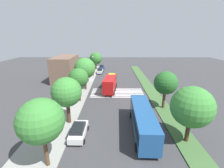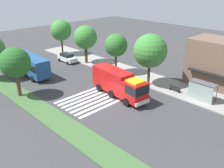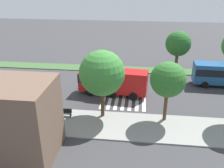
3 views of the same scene
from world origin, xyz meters
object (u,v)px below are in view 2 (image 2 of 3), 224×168
object	(u,v)px
bench_near_shelter	(175,88)
median_tree_west	(15,63)
parked_car_west	(67,58)
sidewalk_tree_west	(85,37)
transit_bus	(28,63)
bus_stop_shelter	(202,88)
sidewalk_tree_center	(116,45)
fire_truck	(120,83)
sidewalk_tree_far_west	(61,30)
sidewalk_tree_east	(150,51)

from	to	relation	value
bench_near_shelter	median_tree_west	bearing A→B (deg)	-130.90
parked_car_west	sidewalk_tree_west	world-z (taller)	sidewalk_tree_west
parked_car_west	sidewalk_tree_west	bearing A→B (deg)	33.88
transit_bus	sidewalk_tree_west	bearing A→B (deg)	-99.84
bus_stop_shelter	bench_near_shelter	world-z (taller)	bus_stop_shelter
sidewalk_tree_center	median_tree_west	world-z (taller)	median_tree_west
fire_truck	median_tree_west	bearing A→B (deg)	-128.55
transit_bus	median_tree_west	xyz separation A→B (m)	(7.38, -5.27, 2.91)
parked_car_west	sidewalk_tree_far_west	size ratio (longest dim) A/B	0.60
fire_truck	sidewalk_tree_east	bearing A→B (deg)	93.01
fire_truck	bus_stop_shelter	bearing A→B (deg)	43.95
transit_bus	sidewalk_tree_east	distance (m)	20.97
parked_car_west	sidewalk_tree_far_west	world-z (taller)	sidewalk_tree_far_west
median_tree_west	bench_near_shelter	bearing A→B (deg)	49.10
sidewalk_tree_far_west	sidewalk_tree_center	world-z (taller)	sidewalk_tree_far_west
sidewalk_tree_west	sidewalk_tree_east	distance (m)	15.32
bench_near_shelter	sidewalk_tree_west	world-z (taller)	sidewalk_tree_west
transit_bus	sidewalk_tree_center	distance (m)	15.40
transit_bus	median_tree_west	distance (m)	9.52
parked_car_west	transit_bus	world-z (taller)	transit_bus
sidewalk_tree_west	fire_truck	bearing A→B (deg)	-22.36
sidewalk_tree_west	median_tree_west	bearing A→B (deg)	-72.45
parked_car_west	sidewalk_tree_center	world-z (taller)	sidewalk_tree_center
sidewalk_tree_far_west	sidewalk_tree_east	size ratio (longest dim) A/B	0.94
transit_bus	bench_near_shelter	xyz separation A→B (m)	(21.95, 11.55, -1.45)
fire_truck	bench_near_shelter	xyz separation A→B (m)	(4.70, 6.78, -1.42)
bench_near_shelter	sidewalk_tree_west	size ratio (longest dim) A/B	0.22
parked_car_west	transit_bus	distance (m)	8.89
sidewalk_tree_far_west	sidewalk_tree_west	world-z (taller)	sidewalk_tree_far_west
parked_car_west	transit_bus	xyz separation A→B (m)	(1.10, -8.74, 1.16)
parked_car_west	median_tree_west	size ratio (longest dim) A/B	0.64
bus_stop_shelter	sidewalk_tree_far_west	bearing A→B (deg)	-178.86
fire_truck	sidewalk_tree_far_west	size ratio (longest dim) A/B	1.31
parked_car_west	median_tree_west	xyz separation A→B (m)	(8.47, -14.01, 4.07)
bench_near_shelter	median_tree_west	distance (m)	22.68
sidewalk_tree_east	median_tree_west	distance (m)	19.15
sidewalk_tree_center	sidewalk_tree_east	size ratio (longest dim) A/B	0.87
sidewalk_tree_west	sidewalk_tree_center	size ratio (longest dim) A/B	1.05
sidewalk_tree_east	transit_bus	bearing A→B (deg)	-148.08
transit_bus	bench_near_shelter	size ratio (longest dim) A/B	6.84
transit_bus	sidewalk_tree_center	size ratio (longest dim) A/B	1.59
fire_truck	sidewalk_tree_center	world-z (taller)	sidewalk_tree_center
fire_truck	bench_near_shelter	world-z (taller)	fire_truck
parked_car_west	bus_stop_shelter	world-z (taller)	bus_stop_shelter
sidewalk_tree_center	sidewalk_tree_east	distance (m)	7.17
parked_car_west	sidewalk_tree_east	world-z (taller)	sidewalk_tree_east
sidewalk_tree_west	sidewalk_tree_east	xyz separation A→B (m)	(15.31, -0.00, 0.36)
parked_car_west	median_tree_west	world-z (taller)	median_tree_west
sidewalk_tree_center	sidewalk_tree_east	bearing A→B (deg)	-0.00
sidewalk_tree_center	bench_near_shelter	bearing A→B (deg)	3.03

